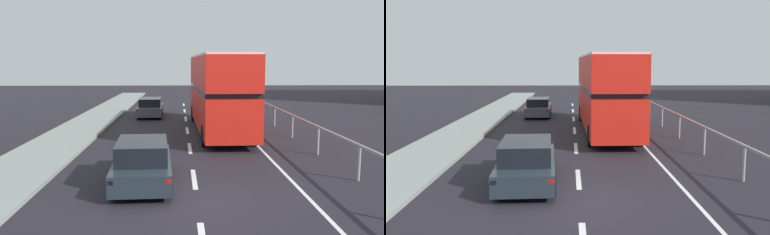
# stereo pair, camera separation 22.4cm
# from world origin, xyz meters

# --- Properties ---
(ground_plane) EXTENTS (74.90, 120.00, 0.10)m
(ground_plane) POSITION_xyz_m (0.00, 0.00, -0.05)
(ground_plane) COLOR black
(lane_paint_markings) EXTENTS (3.30, 46.00, 0.01)m
(lane_paint_markings) POSITION_xyz_m (1.97, 8.11, 0.00)
(lane_paint_markings) COLOR silver
(lane_paint_markings) RESTS_ON ground
(bridge_side_railing) EXTENTS (0.10, 42.00, 1.20)m
(bridge_side_railing) POSITION_xyz_m (5.32, 9.00, 0.98)
(bridge_side_railing) COLOR gray
(bridge_side_railing) RESTS_ON ground
(double_decker_bus_red) EXTENTS (2.75, 11.49, 4.27)m
(double_decker_bus_red) POSITION_xyz_m (1.73, 11.17, 2.29)
(double_decker_bus_red) COLOR red
(double_decker_bus_red) RESTS_ON ground
(hatchback_car_near) EXTENTS (1.97, 4.51, 1.39)m
(hatchback_car_near) POSITION_xyz_m (-1.66, 1.43, 0.66)
(hatchback_car_near) COLOR #212931
(hatchback_car_near) RESTS_ON ground
(sedan_car_ahead) EXTENTS (1.81, 4.55, 1.33)m
(sedan_car_ahead) POSITION_xyz_m (-2.52, 17.89, 0.64)
(sedan_car_ahead) COLOR #404A53
(sedan_car_ahead) RESTS_ON ground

